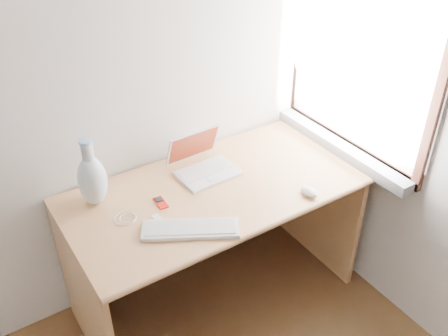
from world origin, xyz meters
TOP-DOWN VIEW (x-y plane):
  - window at (1.72, 1.30)m, footprint 0.11×0.99m
  - desk at (0.94, 1.46)m, footprint 1.45×0.72m
  - laptop at (0.98, 1.53)m, footprint 0.30×0.25m
  - external_keyboard at (0.69, 1.16)m, footprint 0.42×0.32m
  - mouse at (1.29, 1.08)m, footprint 0.06×0.10m
  - ipod at (0.67, 1.41)m, footprint 0.05×0.10m
  - cable_coil at (0.49, 1.39)m, footprint 0.13×0.13m
  - remote at (0.61, 1.30)m, footprint 0.05×0.09m
  - vase at (0.42, 1.57)m, footprint 0.13×0.13m

SIDE VIEW (x-z plane):
  - desk at x=0.94m, z-range 0.16..0.93m
  - cable_coil at x=0.49m, z-range 0.76..0.77m
  - remote at x=0.61m, z-range 0.76..0.77m
  - ipod at x=0.67m, z-range 0.76..0.77m
  - external_keyboard at x=0.69m, z-range 0.76..0.79m
  - mouse at x=1.29m, z-range 0.76..0.80m
  - laptop at x=0.98m, z-range 0.71..0.91m
  - vase at x=0.42m, z-range 0.73..1.07m
  - window at x=1.72m, z-range 0.72..1.83m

